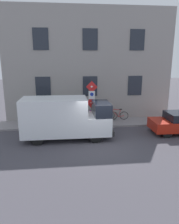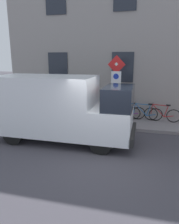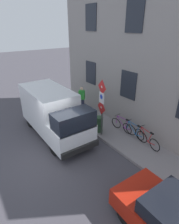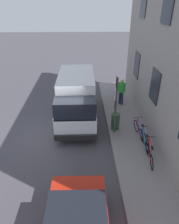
% 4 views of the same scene
% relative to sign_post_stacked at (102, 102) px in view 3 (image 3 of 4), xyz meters
% --- Properties ---
extents(ground_plane, '(80.00, 80.00, 0.00)m').
position_rel_sign_post_stacked_xyz_m(ground_plane, '(-2.76, -0.08, -2.07)').
color(ground_plane, '#413E46').
extents(sidewalk_slab, '(2.00, 14.73, 0.14)m').
position_rel_sign_post_stacked_xyz_m(sidewalk_slab, '(0.79, -0.08, -2.00)').
color(sidewalk_slab, gray).
rests_on(sidewalk_slab, ground_plane).
extents(building_facade, '(0.75, 12.73, 8.43)m').
position_rel_sign_post_stacked_xyz_m(building_facade, '(2.14, -0.08, 2.14)').
color(building_facade, gray).
rests_on(building_facade, ground_plane).
extents(sign_post_stacked, '(0.18, 0.56, 3.01)m').
position_rel_sign_post_stacked_xyz_m(sign_post_stacked, '(0.00, 0.00, 0.00)').
color(sign_post_stacked, '#474C47').
rests_on(sign_post_stacked, sidewalk_slab).
extents(delivery_van, '(2.01, 5.33, 2.50)m').
position_rel_sign_post_stacked_xyz_m(delivery_van, '(-1.90, 1.85, -0.74)').
color(delivery_van, white).
rests_on(delivery_van, ground_plane).
extents(bicycle_red, '(0.46, 1.71, 0.89)m').
position_rel_sign_post_stacked_xyz_m(bicycle_red, '(1.24, -2.12, -1.56)').
color(bicycle_red, black).
rests_on(bicycle_red, sidewalk_slab).
extents(bicycle_blue, '(0.46, 1.71, 0.89)m').
position_rel_sign_post_stacked_xyz_m(bicycle_blue, '(1.24, -1.29, -1.56)').
color(bicycle_blue, black).
rests_on(bicycle_blue, sidewalk_slab).
extents(bicycle_purple, '(0.46, 1.71, 0.89)m').
position_rel_sign_post_stacked_xyz_m(bicycle_purple, '(1.24, -0.47, -1.56)').
color(bicycle_purple, black).
rests_on(bicycle_purple, sidewalk_slab).
extents(pedestrian, '(0.46, 0.47, 1.72)m').
position_rel_sign_post_stacked_xyz_m(pedestrian, '(0.94, 3.31, -1.00)').
color(pedestrian, '#262B47').
rests_on(pedestrian, sidewalk_slab).
extents(litter_bin, '(0.44, 0.44, 0.90)m').
position_rel_sign_post_stacked_xyz_m(litter_bin, '(0.15, 0.35, -1.48)').
color(litter_bin, '#2D5133').
rests_on(litter_bin, sidewalk_slab).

